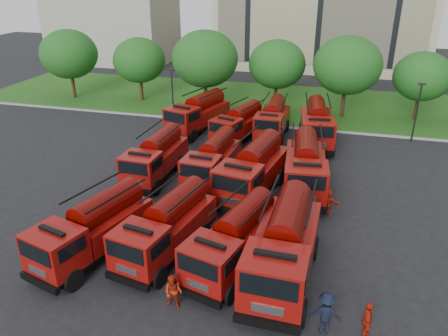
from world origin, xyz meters
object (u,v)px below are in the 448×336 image
Objects in this scene: fire_truck_11 at (317,124)px; fire_truck_7 at (305,166)px; fire_truck_0 at (93,228)px; fire_truck_6 at (253,170)px; fire_truck_3 at (284,246)px; fire_truck_10 at (273,119)px; firefighter_0 at (263,295)px; fire_truck_4 at (156,157)px; fire_truck_5 at (213,160)px; firefighter_1 at (174,307)px; firefighter_4 at (106,219)px; firefighter_5 at (327,214)px; fire_truck_8 at (198,113)px; fire_truck_1 at (167,227)px; fire_truck_9 at (239,124)px; fire_truck_2 at (235,240)px; firefighter_3 at (323,331)px.

fire_truck_7 is at bearing -97.18° from fire_truck_11.
fire_truck_6 is at bearing 69.03° from fire_truck_0.
fire_truck_3 is 19.74m from fire_truck_10.
firefighter_0 is at bearing -111.67° from fire_truck_3.
fire_truck_4 reaches higher than fire_truck_5.
firefighter_1 is 0.98× the size of firefighter_4.
firefighter_5 is (12.82, 4.00, 0.00)m from firefighter_4.
firefighter_5 is (8.07, -2.75, -1.56)m from fire_truck_5.
fire_truck_11 reaches higher than fire_truck_8.
fire_truck_1 is 6.14m from fire_truck_3.
fire_truck_9 is at bearing 101.72° from fire_truck_1.
fire_truck_2 is 0.93× the size of fire_truck_8.
fire_truck_7 reaches higher than firefighter_4.
fire_truck_3 reaches higher than firefighter_5.
firefighter_4 is at bearing 167.84° from fire_truck_3.
fire_truck_2 is (7.24, 0.91, -0.04)m from fire_truck_0.
fire_truck_0 is 1.02× the size of fire_truck_2.
firefighter_0 is at bearing -48.02° from fire_truck_8.
fire_truck_4 is at bearing 140.73° from fire_truck_3.
firefighter_1 is at bearing -68.20° from fire_truck_9.
fire_truck_9 is 3.54× the size of firefighter_3.
fire_truck_11 is at bearing 14.49° from fire_truck_8.
fire_truck_5 is 8.67m from firefighter_5.
fire_truck_1 is 8.96m from fire_truck_5.
fire_truck_0 is 11.00m from fire_truck_6.
fire_truck_4 is (-0.59, 9.57, -0.03)m from fire_truck_0.
firefighter_1 is (-4.34, -3.31, -1.82)m from fire_truck_3.
firefighter_3 is at bearing -51.33° from fire_truck_9.
firefighter_1 is at bearing -91.94° from fire_truck_10.
firefighter_5 is at bearing 61.82° from firefighter_1.
fire_truck_2 is at bearing -75.15° from fire_truck_6.
fire_truck_9 is 1.01× the size of fire_truck_10.
fire_truck_10 is at bearing -57.08° from firefighter_4.
fire_truck_9 is (-3.12, 9.50, -0.25)m from fire_truck_6.
fire_truck_8 reaches higher than firefighter_3.
firefighter_4 is (-13.14, 5.75, 0.00)m from firefighter_3.
firefighter_5 is (12.11, -2.21, -1.58)m from fire_truck_4.
fire_truck_10 reaches higher than firefighter_3.
fire_truck_6 is at bearing 112.60° from fire_truck_3.
firefighter_3 is (2.16, -3.05, -1.82)m from fire_truck_3.
fire_truck_3 is at bearing -58.88° from firefighter_3.
fire_truck_9 reaches higher than firefighter_5.
fire_truck_3 reaches higher than fire_truck_0.
firefighter_0 is 1.14× the size of firefighter_1.
fire_truck_6 is at bearing 109.86° from fire_truck_2.
fire_truck_2 is at bearing 85.43° from firefighter_5.
fire_truck_11 is 4.55× the size of firefighter_5.
fire_truck_3 reaches higher than fire_truck_8.
fire_truck_2 is 0.91× the size of fire_truck_6.
fire_truck_0 is 0.95× the size of fire_truck_7.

